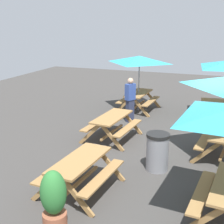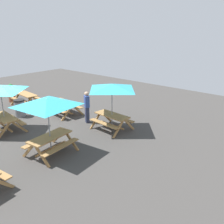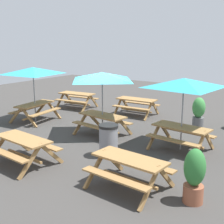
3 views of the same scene
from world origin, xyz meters
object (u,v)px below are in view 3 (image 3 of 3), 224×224
object	(u,v)px
picnic_table_5	(136,103)
picnic_table_7	(130,166)
picnic_table_6	(184,88)
trash_bin_gray	(108,140)
picnic_table_3	(102,81)
picnic_table_4	(77,97)
potted_plant_0	(194,175)
picnic_table_0	(33,75)
potted_plant_1	(199,112)
picnic_table_2	(23,145)

from	to	relation	value
picnic_table_5	picnic_table_7	size ratio (longest dim) A/B	1.00
picnic_table_7	picnic_table_6	bearing A→B (deg)	-85.14
picnic_table_6	trash_bin_gray	xyz separation A→B (m)	(1.55, 1.79, -1.49)
picnic_table_3	picnic_table_4	distance (m)	4.93
picnic_table_5	picnic_table_6	bearing A→B (deg)	135.01
trash_bin_gray	potted_plant_0	bearing A→B (deg)	159.64
picnic_table_5	picnic_table_6	size ratio (longest dim) A/B	0.67
picnic_table_0	potted_plant_0	size ratio (longest dim) A/B	2.28
picnic_table_7	potted_plant_1	bearing A→B (deg)	-81.13
picnic_table_4	potted_plant_1	xyz separation A→B (m)	(-6.27, -0.16, 0.08)
picnic_table_6	picnic_table_7	bearing A→B (deg)	95.89
picnic_table_7	trash_bin_gray	distance (m)	2.12
picnic_table_4	picnic_table_6	distance (m)	7.38
picnic_table_3	trash_bin_gray	distance (m)	2.60
picnic_table_0	trash_bin_gray	world-z (taller)	picnic_table_0
picnic_table_7	picnic_table_2	bearing A→B (deg)	12.17
trash_bin_gray	potted_plant_1	xyz separation A→B (m)	(-1.08, -4.60, 0.14)
picnic_table_3	picnic_table_5	world-z (taller)	picnic_table_3
picnic_table_0	picnic_table_3	world-z (taller)	same
picnic_table_2	picnic_table_7	size ratio (longest dim) A/B	1.01
picnic_table_2	picnic_table_5	distance (m)	6.73
picnic_table_4	potted_plant_0	distance (m)	9.98
potted_plant_0	picnic_table_6	bearing A→B (deg)	-62.30
picnic_table_5	potted_plant_0	distance (m)	7.85
picnic_table_2	picnic_table_6	distance (m)	5.03
picnic_table_5	potted_plant_0	size ratio (longest dim) A/B	1.53
picnic_table_2	picnic_table_7	world-z (taller)	same
picnic_table_5	picnic_table_2	bearing A→B (deg)	89.27
picnic_table_6	picnic_table_7	world-z (taller)	picnic_table_6
picnic_table_5	potted_plant_1	xyz separation A→B (m)	(-3.03, 0.28, 0.08)
picnic_table_6	picnic_table_7	distance (m)	3.47
picnic_table_3	potted_plant_1	bearing A→B (deg)	-123.67
potted_plant_1	picnic_table_5	bearing A→B (deg)	-5.25
picnic_table_4	potted_plant_1	size ratio (longest dim) A/B	1.62
picnic_table_6	potted_plant_0	xyz separation A→B (m)	(-1.54, 2.93, -1.36)
picnic_table_6	potted_plant_1	world-z (taller)	picnic_table_6
picnic_table_0	trash_bin_gray	bearing A→B (deg)	66.10
picnic_table_2	picnic_table_5	xyz separation A→B (m)	(0.33, -6.72, 0.00)
picnic_table_6	trash_bin_gray	world-z (taller)	picnic_table_6
picnic_table_6	potted_plant_1	xyz separation A→B (m)	(0.47, -2.81, -1.35)
picnic_table_4	picnic_table_7	world-z (taller)	same
picnic_table_7	potted_plant_0	distance (m)	1.51
picnic_table_3	picnic_table_7	world-z (taller)	picnic_table_3
picnic_table_2	potted_plant_1	world-z (taller)	potted_plant_1
picnic_table_0	picnic_table_5	size ratio (longest dim) A/B	1.49
potted_plant_1	picnic_table_7	bearing A→B (deg)	94.99
picnic_table_5	picnic_table_0	bearing A→B (deg)	44.90
picnic_table_2	picnic_table_3	world-z (taller)	picnic_table_3
trash_bin_gray	picnic_table_5	bearing A→B (deg)	-68.27
picnic_table_3	picnic_table_5	bearing A→B (deg)	-74.85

